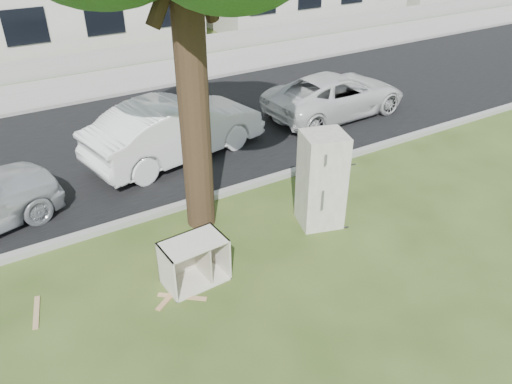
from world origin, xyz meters
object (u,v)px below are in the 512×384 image
cabinet (194,262)px  car_center (176,129)px  fridge (322,180)px  car_right (336,95)px

cabinet → car_center: size_ratio=0.23×
cabinet → car_center: car_center is taller
fridge → car_center: bearing=123.4°
fridge → car_right: bearing=64.8°
car_right → car_center: bearing=88.8°
car_center → car_right: 4.98m
cabinet → car_right: car_right is taller
fridge → car_center: size_ratio=0.43×
car_center → car_right: car_center is taller
fridge → cabinet: bearing=-156.5°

